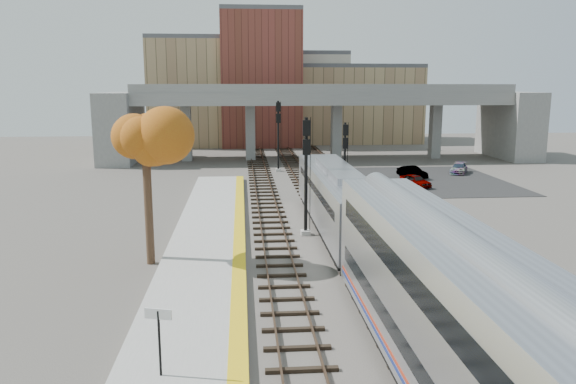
{
  "coord_description": "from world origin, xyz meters",
  "views": [
    {
      "loc": [
        -5.11,
        -26.24,
        9.6
      ],
      "look_at": [
        -2.09,
        10.2,
        2.5
      ],
      "focal_mm": 35.0,
      "sensor_mm": 36.0,
      "label": 1
    }
  ],
  "objects_px": {
    "signal_mast_mid": "(345,166)",
    "signal_mast_near": "(306,177)",
    "car_c": "(459,168)",
    "signal_mast_far": "(278,136)",
    "tree": "(146,147)",
    "car_a": "(415,181)",
    "car_b": "(412,172)",
    "locomotive": "(337,198)",
    "coach": "(487,356)"
  },
  "relations": [
    {
      "from": "coach",
      "to": "signal_mast_mid",
      "type": "bearing_deg",
      "value": 86.28
    },
    {
      "from": "signal_mast_far",
      "to": "car_c",
      "type": "xyz_separation_m",
      "value": [
        19.31,
        -3.13,
        -3.38
      ]
    },
    {
      "from": "signal_mast_mid",
      "to": "car_c",
      "type": "height_order",
      "value": "signal_mast_mid"
    },
    {
      "from": "signal_mast_near",
      "to": "tree",
      "type": "xyz_separation_m",
      "value": [
        -9.01,
        -5.04,
        2.53
      ]
    },
    {
      "from": "coach",
      "to": "car_b",
      "type": "height_order",
      "value": "coach"
    },
    {
      "from": "signal_mast_mid",
      "to": "car_c",
      "type": "distance_m",
      "value": 21.27
    },
    {
      "from": "signal_mast_far",
      "to": "car_b",
      "type": "distance_m",
      "value": 14.94
    },
    {
      "from": "coach",
      "to": "tree",
      "type": "height_order",
      "value": "tree"
    },
    {
      "from": "tree",
      "to": "signal_mast_far",
      "type": "bearing_deg",
      "value": 74.11
    },
    {
      "from": "signal_mast_far",
      "to": "locomotive",
      "type": "bearing_deg",
      "value": -85.38
    },
    {
      "from": "coach",
      "to": "signal_mast_mid",
      "type": "xyz_separation_m",
      "value": [
        2.0,
        30.8,
        0.38
      ]
    },
    {
      "from": "tree",
      "to": "locomotive",
      "type": "bearing_deg",
      "value": 27.09
    },
    {
      "from": "signal_mast_mid",
      "to": "locomotive",
      "type": "bearing_deg",
      "value": -103.72
    },
    {
      "from": "locomotive",
      "to": "signal_mast_near",
      "type": "height_order",
      "value": "signal_mast_near"
    },
    {
      "from": "tree",
      "to": "car_c",
      "type": "distance_m",
      "value": 40.61
    },
    {
      "from": "coach",
      "to": "signal_mast_near",
      "type": "relative_size",
      "value": 3.32
    },
    {
      "from": "coach",
      "to": "signal_mast_near",
      "type": "xyz_separation_m",
      "value": [
        -2.1,
        21.96,
        1.03
      ]
    },
    {
      "from": "signal_mast_mid",
      "to": "car_b",
      "type": "bearing_deg",
      "value": 52.36
    },
    {
      "from": "coach",
      "to": "signal_mast_near",
      "type": "bearing_deg",
      "value": 95.46
    },
    {
      "from": "signal_mast_far",
      "to": "tree",
      "type": "distance_m",
      "value": 33.0
    },
    {
      "from": "signal_mast_mid",
      "to": "car_a",
      "type": "xyz_separation_m",
      "value": [
        8.07,
        7.07,
        -2.55
      ]
    },
    {
      "from": "car_a",
      "to": "car_b",
      "type": "distance_m",
      "value": 5.1
    },
    {
      "from": "tree",
      "to": "signal_mast_near",
      "type": "bearing_deg",
      "value": 29.21
    },
    {
      "from": "signal_mast_near",
      "to": "tree",
      "type": "height_order",
      "value": "tree"
    },
    {
      "from": "car_a",
      "to": "signal_mast_far",
      "type": "bearing_deg",
      "value": 115.77
    },
    {
      "from": "signal_mast_far",
      "to": "car_a",
      "type": "distance_m",
      "value": 16.55
    },
    {
      "from": "signal_mast_near",
      "to": "car_b",
      "type": "distance_m",
      "value": 24.99
    },
    {
      "from": "signal_mast_mid",
      "to": "car_a",
      "type": "bearing_deg",
      "value": 41.24
    },
    {
      "from": "car_b",
      "to": "car_c",
      "type": "distance_m",
      "value": 6.49
    },
    {
      "from": "locomotive",
      "to": "coach",
      "type": "bearing_deg",
      "value": -90.0
    },
    {
      "from": "signal_mast_far",
      "to": "tree",
      "type": "bearing_deg",
      "value": -105.89
    },
    {
      "from": "locomotive",
      "to": "car_c",
      "type": "relative_size",
      "value": 5.03
    },
    {
      "from": "signal_mast_near",
      "to": "car_b",
      "type": "relative_size",
      "value": 2.06
    },
    {
      "from": "signal_mast_far",
      "to": "car_c",
      "type": "bearing_deg",
      "value": -9.22
    },
    {
      "from": "signal_mast_mid",
      "to": "coach",
      "type": "bearing_deg",
      "value": -93.72
    },
    {
      "from": "locomotive",
      "to": "signal_mast_mid",
      "type": "relative_size",
      "value": 2.89
    },
    {
      "from": "signal_mast_mid",
      "to": "tree",
      "type": "relative_size",
      "value": 0.77
    },
    {
      "from": "signal_mast_near",
      "to": "coach",
      "type": "bearing_deg",
      "value": -84.54
    },
    {
      "from": "locomotive",
      "to": "car_a",
      "type": "relative_size",
      "value": 5.52
    },
    {
      "from": "signal_mast_near",
      "to": "car_c",
      "type": "xyz_separation_m",
      "value": [
        19.31,
        23.49,
        -3.24
      ]
    },
    {
      "from": "signal_mast_mid",
      "to": "car_b",
      "type": "distance_m",
      "value": 15.4
    },
    {
      "from": "signal_mast_mid",
      "to": "signal_mast_near",
      "type": "bearing_deg",
      "value": -114.88
    },
    {
      "from": "signal_mast_near",
      "to": "car_b",
      "type": "xyz_separation_m",
      "value": [
        13.38,
        20.87,
        -3.18
      ]
    },
    {
      "from": "locomotive",
      "to": "coach",
      "type": "height_order",
      "value": "coach"
    },
    {
      "from": "signal_mast_mid",
      "to": "tree",
      "type": "xyz_separation_m",
      "value": [
        -13.11,
        -13.88,
        3.18
      ]
    },
    {
      "from": "coach",
      "to": "car_c",
      "type": "xyz_separation_m",
      "value": [
        17.21,
        45.45,
        -2.21
      ]
    },
    {
      "from": "signal_mast_far",
      "to": "car_c",
      "type": "relative_size",
      "value": 2.05
    },
    {
      "from": "signal_mast_far",
      "to": "tree",
      "type": "relative_size",
      "value": 0.9
    },
    {
      "from": "car_b",
      "to": "car_c",
      "type": "bearing_deg",
      "value": 2.07
    },
    {
      "from": "car_a",
      "to": "signal_mast_mid",
      "type": "bearing_deg",
      "value": -161.64
    }
  ]
}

